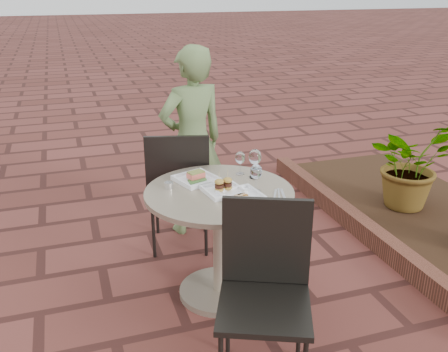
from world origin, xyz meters
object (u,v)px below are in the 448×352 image
object	(u,v)px
cafe_table	(219,227)
diner	(192,142)
plate_sliders	(223,188)
plate_tuna	(241,195)
chair_far	(179,183)
chair_near	(265,279)
plate_salmon	(196,178)

from	to	relation	value
cafe_table	diner	size ratio (longest dim) A/B	0.61
plate_sliders	plate_tuna	size ratio (longest dim) A/B	0.97
chair_far	plate_sliders	bearing A→B (deg)	114.93
chair_near	plate_sliders	distance (m)	0.71
diner	plate_tuna	size ratio (longest dim) A/B	5.81
chair_near	plate_salmon	size ratio (longest dim) A/B	3.14
plate_tuna	plate_salmon	bearing A→B (deg)	118.50
chair_far	plate_tuna	distance (m)	0.82
chair_near	plate_tuna	size ratio (longest dim) A/B	3.65
plate_salmon	plate_sliders	bearing A→B (deg)	-64.80
cafe_table	chair_near	bearing A→B (deg)	-89.26
cafe_table	diner	xyz separation A→B (m)	(0.08, 0.95, 0.26)
plate_tuna	chair_near	bearing A→B (deg)	-97.73
chair_far	chair_near	xyz separation A→B (m)	(0.12, -1.34, 0.00)
chair_far	plate_sliders	world-z (taller)	chair_far
chair_near	plate_salmon	world-z (taller)	chair_near
chair_far	diner	distance (m)	0.42
cafe_table	plate_tuna	bearing A→B (deg)	-57.63
chair_far	diner	xyz separation A→B (m)	(0.19, 0.32, 0.19)
plate_salmon	plate_sliders	distance (m)	0.25
plate_sliders	chair_near	bearing A→B (deg)	-90.49
diner	plate_sliders	bearing A→B (deg)	72.98
plate_sliders	cafe_table	bearing A→B (deg)	113.20
cafe_table	chair_near	world-z (taller)	chair_near
plate_salmon	plate_sliders	world-z (taller)	plate_sliders
plate_tuna	plate_sliders	bearing A→B (deg)	125.13
plate_salmon	plate_sliders	xyz separation A→B (m)	(0.11, -0.23, 0.01)
diner	plate_salmon	xyz separation A→B (m)	(-0.17, -0.76, 0.01)
cafe_table	chair_far	distance (m)	0.65
plate_salmon	plate_tuna	size ratio (longest dim) A/B	1.16
chair_far	plate_salmon	distance (m)	0.49
chair_far	cafe_table	bearing A→B (deg)	114.18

